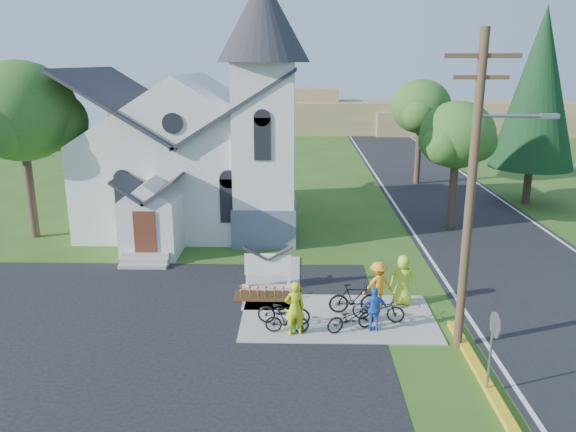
{
  "coord_description": "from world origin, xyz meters",
  "views": [
    {
      "loc": [
        0.09,
        -18.28,
        9.05
      ],
      "look_at": [
        -0.42,
        5.0,
        2.61
      ],
      "focal_mm": 35.0,
      "sensor_mm": 36.0,
      "label": 1
    }
  ],
  "objects_px": {
    "church_sign": "(268,265)",
    "cyclist_2": "(374,309)",
    "stop_sign": "(494,336)",
    "bike_4": "(378,308)",
    "bike_0": "(284,311)",
    "cyclist_1": "(294,310)",
    "cyclist_3": "(378,285)",
    "cyclist_0": "(295,308)",
    "cyclist_4": "(403,280)",
    "utility_pole": "(473,186)",
    "bike_2": "(351,318)",
    "bike_1": "(287,320)",
    "bike_3": "(354,298)"
  },
  "relations": [
    {
      "from": "church_sign",
      "to": "cyclist_4",
      "type": "height_order",
      "value": "cyclist_4"
    },
    {
      "from": "church_sign",
      "to": "cyclist_3",
      "type": "distance_m",
      "value": 4.62
    },
    {
      "from": "cyclist_0",
      "to": "bike_0",
      "type": "height_order",
      "value": "cyclist_0"
    },
    {
      "from": "church_sign",
      "to": "stop_sign",
      "type": "xyz_separation_m",
      "value": [
        6.63,
        -7.4,
        0.75
      ]
    },
    {
      "from": "cyclist_0",
      "to": "bike_0",
      "type": "distance_m",
      "value": 0.99
    },
    {
      "from": "bike_1",
      "to": "cyclist_4",
      "type": "xyz_separation_m",
      "value": [
        4.35,
        2.48,
        0.52
      ]
    },
    {
      "from": "bike_0",
      "to": "cyclist_1",
      "type": "relative_size",
      "value": 1.2
    },
    {
      "from": "cyclist_2",
      "to": "bike_2",
      "type": "relative_size",
      "value": 0.88
    },
    {
      "from": "bike_1",
      "to": "bike_4",
      "type": "relative_size",
      "value": 0.81
    },
    {
      "from": "stop_sign",
      "to": "cyclist_3",
      "type": "height_order",
      "value": "stop_sign"
    },
    {
      "from": "bike_2",
      "to": "cyclist_3",
      "type": "relative_size",
      "value": 0.99
    },
    {
      "from": "bike_0",
      "to": "cyclist_1",
      "type": "height_order",
      "value": "cyclist_1"
    },
    {
      "from": "utility_pole",
      "to": "bike_2",
      "type": "distance_m",
      "value": 6.08
    },
    {
      "from": "cyclist_3",
      "to": "cyclist_4",
      "type": "height_order",
      "value": "cyclist_4"
    },
    {
      "from": "utility_pole",
      "to": "bike_1",
      "type": "height_order",
      "value": "utility_pole"
    },
    {
      "from": "stop_sign",
      "to": "bike_2",
      "type": "distance_m",
      "value": 5.25
    },
    {
      "from": "stop_sign",
      "to": "bike_4",
      "type": "xyz_separation_m",
      "value": [
        -2.52,
        4.41,
        -1.24
      ]
    },
    {
      "from": "cyclist_0",
      "to": "cyclist_2",
      "type": "bearing_deg",
      "value": 171.71
    },
    {
      "from": "cyclist_0",
      "to": "bike_1",
      "type": "xyz_separation_m",
      "value": [
        -0.26,
        0.11,
        -0.5
      ]
    },
    {
      "from": "bike_1",
      "to": "bike_2",
      "type": "relative_size",
      "value": 0.84
    },
    {
      "from": "cyclist_0",
      "to": "cyclist_4",
      "type": "distance_m",
      "value": 4.84
    },
    {
      "from": "bike_0",
      "to": "cyclist_3",
      "type": "height_order",
      "value": "cyclist_3"
    },
    {
      "from": "cyclist_1",
      "to": "bike_2",
      "type": "xyz_separation_m",
      "value": [
        1.94,
        0.11,
        -0.31
      ]
    },
    {
      "from": "bike_3",
      "to": "bike_4",
      "type": "distance_m",
      "value": 1.02
    },
    {
      "from": "stop_sign",
      "to": "cyclist_0",
      "type": "relative_size",
      "value": 1.3
    },
    {
      "from": "utility_pole",
      "to": "cyclist_3",
      "type": "height_order",
      "value": "utility_pole"
    },
    {
      "from": "cyclist_4",
      "to": "bike_4",
      "type": "bearing_deg",
      "value": 67.3
    },
    {
      "from": "cyclist_1",
      "to": "bike_0",
      "type": "bearing_deg",
      "value": -81.05
    },
    {
      "from": "cyclist_3",
      "to": "utility_pole",
      "type": "bearing_deg",
      "value": 111.54
    },
    {
      "from": "stop_sign",
      "to": "cyclist_3",
      "type": "relative_size",
      "value": 1.36
    },
    {
      "from": "bike_2",
      "to": "bike_3",
      "type": "bearing_deg",
      "value": -33.05
    },
    {
      "from": "bike_1",
      "to": "bike_2",
      "type": "height_order",
      "value": "bike_2"
    },
    {
      "from": "bike_2",
      "to": "bike_0",
      "type": "bearing_deg",
      "value": 55.84
    },
    {
      "from": "utility_pole",
      "to": "bike_3",
      "type": "xyz_separation_m",
      "value": [
        -3.24,
        2.35,
        -4.78
      ]
    },
    {
      "from": "stop_sign",
      "to": "cyclist_2",
      "type": "distance_m",
      "value": 4.68
    },
    {
      "from": "church_sign",
      "to": "cyclist_2",
      "type": "bearing_deg",
      "value": -44.07
    },
    {
      "from": "cyclist_1",
      "to": "bike_3",
      "type": "height_order",
      "value": "cyclist_1"
    },
    {
      "from": "bike_1",
      "to": "bike_3",
      "type": "bearing_deg",
      "value": -54.12
    },
    {
      "from": "stop_sign",
      "to": "church_sign",
      "type": "bearing_deg",
      "value": 131.88
    },
    {
      "from": "utility_pole",
      "to": "bike_0",
      "type": "bearing_deg",
      "value": 166.43
    },
    {
      "from": "cyclist_1",
      "to": "church_sign",
      "type": "bearing_deg",
      "value": -98.24
    },
    {
      "from": "bike_4",
      "to": "cyclist_1",
      "type": "bearing_deg",
      "value": 118.99
    },
    {
      "from": "bike_4",
      "to": "cyclist_4",
      "type": "bearing_deg",
      "value": -23.99
    },
    {
      "from": "church_sign",
      "to": "cyclist_0",
      "type": "relative_size",
      "value": 1.15
    },
    {
      "from": "cyclist_0",
      "to": "bike_4",
      "type": "xyz_separation_m",
      "value": [
        2.98,
        1.09,
        -0.47
      ]
    },
    {
      "from": "bike_3",
      "to": "utility_pole",
      "type": "bearing_deg",
      "value": -128.69
    },
    {
      "from": "cyclist_4",
      "to": "cyclist_3",
      "type": "bearing_deg",
      "value": 33.83
    },
    {
      "from": "stop_sign",
      "to": "cyclist_4",
      "type": "relative_size",
      "value": 1.26
    },
    {
      "from": "bike_2",
      "to": "cyclist_2",
      "type": "bearing_deg",
      "value": -111.5
    },
    {
      "from": "cyclist_2",
      "to": "utility_pole",
      "type": "bearing_deg",
      "value": 158.12
    }
  ]
}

